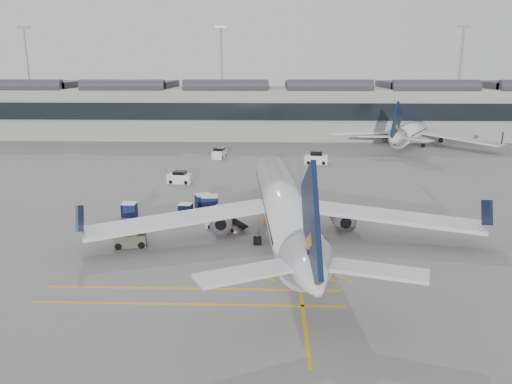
{
  "coord_description": "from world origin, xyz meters",
  "views": [
    {
      "loc": [
        7.72,
        -44.2,
        16.37
      ],
      "look_at": [
        6.26,
        3.64,
        4.0
      ],
      "focal_mm": 35.0,
      "sensor_mm": 36.0,
      "label": 1
    }
  ],
  "objects_px": {
    "ramp_agent_a": "(266,216)",
    "belt_loader": "(223,224)",
    "airliner_main": "(283,206)",
    "pushback_tug": "(130,239)",
    "baggage_cart_a": "(186,210)",
    "ramp_agent_b": "(227,226)"
  },
  "relations": [
    {
      "from": "belt_loader",
      "to": "ramp_agent_a",
      "type": "height_order",
      "value": "ramp_agent_a"
    },
    {
      "from": "ramp_agent_b",
      "to": "pushback_tug",
      "type": "bearing_deg",
      "value": -20.61
    },
    {
      "from": "belt_loader",
      "to": "pushback_tug",
      "type": "relative_size",
      "value": 1.43
    },
    {
      "from": "baggage_cart_a",
      "to": "ramp_agent_b",
      "type": "relative_size",
      "value": 0.92
    },
    {
      "from": "belt_loader",
      "to": "airliner_main",
      "type": "bearing_deg",
      "value": 2.4
    },
    {
      "from": "airliner_main",
      "to": "baggage_cart_a",
      "type": "height_order",
      "value": "airliner_main"
    },
    {
      "from": "airliner_main",
      "to": "ramp_agent_b",
      "type": "height_order",
      "value": "airliner_main"
    },
    {
      "from": "belt_loader",
      "to": "baggage_cart_a",
      "type": "relative_size",
      "value": 2.69
    },
    {
      "from": "baggage_cart_a",
      "to": "ramp_agent_a",
      "type": "relative_size",
      "value": 0.91
    },
    {
      "from": "pushback_tug",
      "to": "airliner_main",
      "type": "bearing_deg",
      "value": -0.16
    },
    {
      "from": "ramp_agent_b",
      "to": "baggage_cart_a",
      "type": "bearing_deg",
      "value": -90.5
    },
    {
      "from": "airliner_main",
      "to": "pushback_tug",
      "type": "bearing_deg",
      "value": -173.38
    },
    {
      "from": "ramp_agent_a",
      "to": "belt_loader",
      "type": "bearing_deg",
      "value": 157.08
    },
    {
      "from": "airliner_main",
      "to": "pushback_tug",
      "type": "xyz_separation_m",
      "value": [
        -14.12,
        -2.79,
        -2.47
      ]
    },
    {
      "from": "ramp_agent_a",
      "to": "ramp_agent_b",
      "type": "xyz_separation_m",
      "value": [
        -3.79,
        -3.35,
        -0.01
      ]
    },
    {
      "from": "belt_loader",
      "to": "ramp_agent_b",
      "type": "relative_size",
      "value": 2.46
    },
    {
      "from": "baggage_cart_a",
      "to": "ramp_agent_a",
      "type": "bearing_deg",
      "value": -5.0
    },
    {
      "from": "belt_loader",
      "to": "ramp_agent_b",
      "type": "xyz_separation_m",
      "value": [
        0.49,
        -1.69,
        0.39
      ]
    },
    {
      "from": "airliner_main",
      "to": "baggage_cart_a",
      "type": "distance_m",
      "value": 12.39
    },
    {
      "from": "airliner_main",
      "to": "baggage_cart_a",
      "type": "xyz_separation_m",
      "value": [
        -10.48,
        6.17,
        -2.34
      ]
    },
    {
      "from": "belt_loader",
      "to": "ramp_agent_a",
      "type": "relative_size",
      "value": 2.44
    },
    {
      "from": "belt_loader",
      "to": "pushback_tug",
      "type": "bearing_deg",
      "value": -122.61
    }
  ]
}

